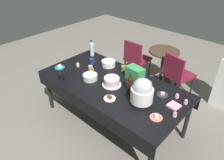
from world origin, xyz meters
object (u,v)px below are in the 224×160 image
cupcake_rose (177,96)px  coffee_mug_navy (92,61)px  dessert_plate_charcoal (162,94)px  soda_bottle_cola (130,84)px  frosted_layer_cake (112,81)px  cupcake_lemon (186,102)px  round_cafe_table (163,61)px  ceramic_snack_bowl (109,63)px  dessert_plate_coral (156,117)px  dessert_plate_teal (60,67)px  maroon_chair_right (177,73)px  maroon_chair_left (136,57)px  coffee_mug_tan (91,69)px  coffee_mug_black (61,76)px  dessert_plate_cream (110,98)px  cupcake_cocoa (78,65)px  cupcake_mint (150,83)px  cupcake_berry (175,114)px  soda_bottle_water (92,49)px  soda_carton (135,73)px  slow_cooker (142,92)px  coffee_mug_olive (124,68)px  glass_salad_bowl (90,77)px  potluck_table (112,86)px

cupcake_rose → coffee_mug_navy: bearing=-175.4°
dessert_plate_charcoal → soda_bottle_cola: soda_bottle_cola is taller
frosted_layer_cake → dessert_plate_charcoal: (0.66, 0.28, -0.05)m
cupcake_lemon → round_cafe_table: (-1.05, 1.28, -0.28)m
ceramic_snack_bowl → dessert_plate_coral: ceramic_snack_bowl is taller
dessert_plate_teal → maroon_chair_right: maroon_chair_right is taller
coffee_mug_navy → maroon_chair_left: bearing=85.5°
dessert_plate_teal → coffee_mug_tan: coffee_mug_tan is taller
soda_bottle_cola → coffee_mug_black: bearing=-155.9°
dessert_plate_charcoal → dessert_plate_cream: size_ratio=0.95×
frosted_layer_cake → maroon_chair_left: bearing=113.0°
cupcake_cocoa → ceramic_snack_bowl: bearing=45.1°
cupcake_cocoa → maroon_chair_left: bearing=81.4°
maroon_chair_left → maroon_chair_right: (0.93, 0.00, 0.00)m
frosted_layer_cake → cupcake_cocoa: size_ratio=4.07×
dessert_plate_cream → cupcake_mint: bearing=71.6°
dessert_plate_coral → coffee_mug_navy: size_ratio=1.30×
cupcake_berry → soda_bottle_water: 1.95m
frosted_layer_cake → soda_carton: 0.38m
cupcake_berry → maroon_chair_left: 2.09m
soda_carton → slow_cooker: bearing=-37.8°
coffee_mug_navy → coffee_mug_tan: coffee_mug_navy is taller
ceramic_snack_bowl → soda_carton: soda_carton is taller
cupcake_rose → soda_carton: 0.69m
dessert_plate_cream → cupcake_rose: cupcake_rose is taller
slow_cooker → maroon_chair_left: size_ratio=0.42×
coffee_mug_olive → round_cafe_table: (0.05, 1.17, -0.29)m
glass_salad_bowl → frosted_layer_cake: bearing=17.6°
ceramic_snack_bowl → maroon_chair_left: maroon_chair_left is taller
coffee_mug_navy → glass_salad_bowl: bearing=-45.8°
ceramic_snack_bowl → coffee_mug_navy: bearing=-148.6°
cupcake_rose → soda_carton: (-0.68, -0.01, 0.07)m
maroon_chair_left → maroon_chair_right: size_ratio=1.00×
ceramic_snack_bowl → dessert_plate_cream: 0.89m
slow_cooker → cupcake_cocoa: bearing=176.8°
frosted_layer_cake → cupcake_rose: frosted_layer_cake is taller
cupcake_mint → coffee_mug_tan: (-0.91, -0.31, 0.02)m
cupcake_cocoa → dessert_plate_charcoal: bearing=10.1°
cupcake_lemon → soda_bottle_water: bearing=175.6°
soda_bottle_water → coffee_mug_olive: size_ratio=2.34×
potluck_table → dessert_plate_coral: dessert_plate_coral is taller
dessert_plate_cream → round_cafe_table: 1.89m
dessert_plate_teal → round_cafe_table: 2.03m
cupcake_cocoa → soda_bottle_water: soda_bottle_water is taller
maroon_chair_right → round_cafe_table: maroon_chair_right is taller
dessert_plate_coral → soda_bottle_water: bearing=160.6°
potluck_table → dessert_plate_cream: (0.23, -0.30, 0.07)m
slow_cooker → cupcake_rose: 0.51m
dessert_plate_teal → soda_bottle_cola: soda_bottle_cola is taller
round_cafe_table → maroon_chair_right: bearing=-27.3°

